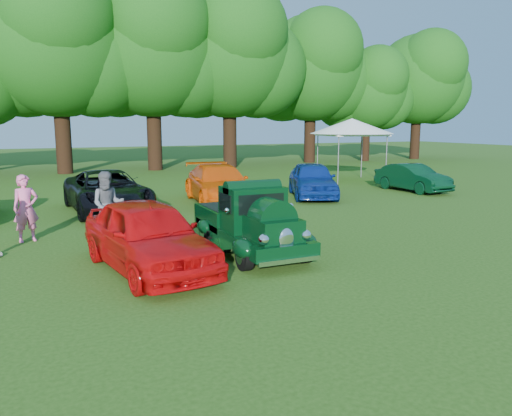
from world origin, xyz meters
name	(u,v)px	position (x,y,z in m)	size (l,w,h in m)	color
ground	(244,263)	(0.00, 0.00, 0.00)	(120.00, 120.00, 0.00)	#284C11
hero_pickup	(249,224)	(0.50, 0.85, 0.72)	(1.98, 4.25, 1.66)	black
red_convertible	(148,235)	(-2.12, 0.34, 0.77)	(1.82, 4.53, 1.54)	red
back_car_black	(107,191)	(-1.88, 8.15, 0.75)	(2.48, 5.37, 1.49)	black
back_car_orange	(219,184)	(2.50, 8.47, 0.76)	(2.14, 5.26, 1.53)	#E95208
back_car_blue	(312,180)	(6.75, 8.35, 0.76)	(1.79, 4.45, 1.52)	navy
back_car_green	(412,178)	(12.02, 8.03, 0.64)	(1.35, 3.88, 1.28)	black
spectator_pink	(26,208)	(-4.53, 4.35, 0.91)	(0.66, 0.44, 1.82)	pink
spectator_grey	(108,205)	(-2.44, 3.97, 0.93)	(0.90, 0.70, 1.86)	slate
canopy_tent	(352,127)	(11.94, 12.94, 2.98)	(5.22, 5.22, 3.43)	white
tree_line	(107,58)	(0.64, 24.24, 7.33)	(62.31, 10.50, 12.51)	black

